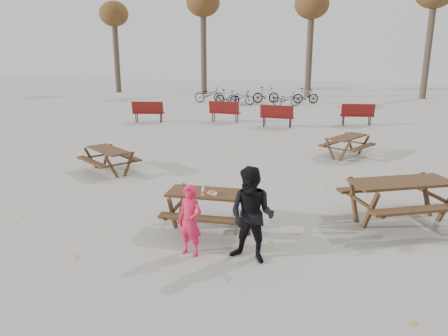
% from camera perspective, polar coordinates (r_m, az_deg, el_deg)
% --- Properties ---
extents(ground, '(80.00, 80.00, 0.00)m').
position_cam_1_polar(ground, '(8.89, -1.40, -7.92)').
color(ground, gray).
rests_on(ground, ground).
extents(main_picnic_table, '(1.80, 1.45, 0.78)m').
position_cam_1_polar(main_picnic_table, '(8.68, -1.43, -4.36)').
color(main_picnic_table, '#3A2015').
rests_on(main_picnic_table, ground).
extents(food_tray, '(0.18, 0.11, 0.03)m').
position_cam_1_polar(food_tray, '(8.49, -1.55, -3.35)').
color(food_tray, white).
rests_on(food_tray, main_picnic_table).
extents(bread_roll, '(0.14, 0.06, 0.05)m').
position_cam_1_polar(bread_roll, '(8.47, -1.56, -3.08)').
color(bread_roll, tan).
rests_on(bread_roll, food_tray).
extents(soda_bottle, '(0.07, 0.07, 0.17)m').
position_cam_1_polar(soda_bottle, '(8.43, -2.75, -3.11)').
color(soda_bottle, silver).
rests_on(soda_bottle, main_picnic_table).
extents(child, '(0.53, 0.42, 1.27)m').
position_cam_1_polar(child, '(7.63, -4.45, -6.89)').
color(child, '#E21C46').
rests_on(child, ground).
extents(adult, '(0.93, 0.80, 1.66)m').
position_cam_1_polar(adult, '(7.34, 3.66, -6.18)').
color(adult, black).
rests_on(adult, ground).
extents(picnic_table_east, '(2.56, 2.36, 0.89)m').
position_cam_1_polar(picnic_table_east, '(9.79, 21.96, -4.06)').
color(picnic_table_east, '#3A2015').
rests_on(picnic_table_east, ground).
extents(picnic_table_north, '(2.04, 1.98, 0.69)m').
position_cam_1_polar(picnic_table_north, '(13.14, -14.75, 0.95)').
color(picnic_table_north, '#3A2015').
rests_on(picnic_table_north, ground).
extents(picnic_table_far, '(1.92, 2.03, 0.69)m').
position_cam_1_polar(picnic_table_far, '(15.11, 15.78, 2.74)').
color(picnic_table_far, '#3A2015').
rests_on(picnic_table_far, ground).
extents(park_bench_row, '(11.41, 1.97, 1.03)m').
position_cam_1_polar(park_bench_row, '(20.77, 3.47, 7.14)').
color(park_bench_row, maroon).
rests_on(park_bench_row, ground).
extents(bicycle_row, '(8.06, 2.51, 1.04)m').
position_cam_1_polar(bicycle_row, '(28.35, 3.53, 9.33)').
color(bicycle_row, black).
rests_on(bicycle_row, ground).
extents(tree_row, '(32.17, 3.52, 8.26)m').
position_cam_1_polar(tree_row, '(33.19, 11.23, 19.85)').
color(tree_row, '#382B21').
rests_on(tree_row, ground).
extents(fallen_leaves, '(11.00, 11.00, 0.01)m').
position_cam_1_polar(fallen_leaves, '(11.10, 4.20, -3.08)').
color(fallen_leaves, '#AF892A').
rests_on(fallen_leaves, ground).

